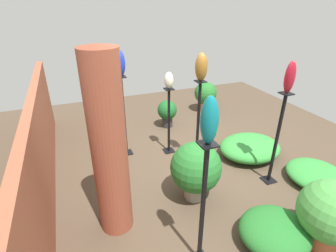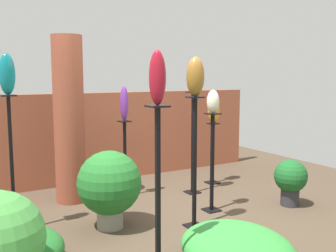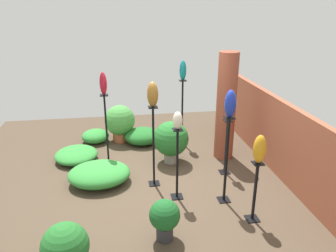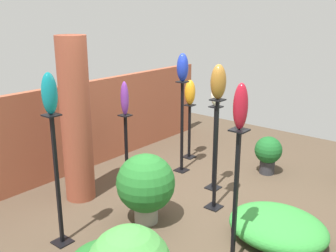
{
  "view_description": "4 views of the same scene",
  "coord_description": "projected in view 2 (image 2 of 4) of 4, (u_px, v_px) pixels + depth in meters",
  "views": [
    {
      "loc": [
        -3.48,
        1.76,
        2.69
      ],
      "look_at": [
        0.17,
        0.33,
        0.77
      ],
      "focal_mm": 28.0,
      "sensor_mm": 36.0,
      "label": 1
    },
    {
      "loc": [
        -2.38,
        -3.82,
        1.75
      ],
      "look_at": [
        -0.13,
        0.05,
        1.17
      ],
      "focal_mm": 42.0,
      "sensor_mm": 36.0,
      "label": 2
    },
    {
      "loc": [
        5.41,
        -0.77,
        3.17
      ],
      "look_at": [
        -0.07,
        0.1,
        1.08
      ],
      "focal_mm": 35.0,
      "sensor_mm": 36.0,
      "label": 3
    },
    {
      "loc": [
        -4.02,
        -2.78,
        2.6
      ],
      "look_at": [
        -0.21,
        0.38,
        1.12
      ],
      "focal_mm": 42.0,
      "sensor_mm": 36.0,
      "label": 4
    }
  ],
  "objects": [
    {
      "name": "ground_plane",
      "position": [
        179.0,
        223.0,
        4.68
      ],
      "size": [
        8.0,
        8.0,
        0.0
      ],
      "primitive_type": "plane",
      "color": "#4C3D2D"
    },
    {
      "name": "brick_wall_back",
      "position": [
        107.0,
        137.0,
        6.54
      ],
      "size": [
        5.6,
        0.12,
        1.46
      ],
      "primitive_type": "cube",
      "color": "#9E5138",
      "rests_on": "ground"
    },
    {
      "name": "brick_pillar",
      "position": [
        69.0,
        120.0,
        5.35
      ],
      "size": [
        0.41,
        0.41,
        2.28
      ],
      "primitive_type": "cylinder",
      "color": "brown",
      "rests_on": "ground"
    },
    {
      "name": "pedestal_teal",
      "position": [
        12.0,
        170.0,
        4.32
      ],
      "size": [
        0.2,
        0.2,
        1.54
      ],
      "color": "black",
      "rests_on": "ground"
    },
    {
      "name": "pedestal_violet",
      "position": [
        125.0,
        163.0,
        5.62
      ],
      "size": [
        0.2,
        0.2,
        1.11
      ],
      "color": "black",
      "rests_on": "ground"
    },
    {
      "name": "pedestal_ruby",
      "position": [
        158.0,
        202.0,
        3.28
      ],
      "size": [
        0.2,
        0.2,
        1.51
      ],
      "color": "black",
      "rests_on": "ground"
    },
    {
      "name": "pedestal_bronze",
      "position": [
        195.0,
        168.0,
        4.47
      ],
      "size": [
        0.2,
        0.2,
        1.51
      ],
      "color": "black",
      "rests_on": "ground"
    },
    {
      "name": "pedestal_amber",
      "position": [
        213.0,
        156.0,
        6.35
      ],
      "size": [
        0.2,
        0.2,
        0.99
      ],
      "color": "black",
      "rests_on": "ground"
    },
    {
      "name": "pedestal_ivory",
      "position": [
        212.0,
        166.0,
        5.03
      ],
      "size": [
        0.2,
        0.2,
        1.27
      ],
      "color": "black",
      "rests_on": "ground"
    },
    {
      "name": "pedestal_cobalt",
      "position": [
        193.0,
        147.0,
        5.79
      ],
      "size": [
        0.2,
        0.2,
        1.51
      ],
      "color": "black",
      "rests_on": "ground"
    },
    {
      "name": "art_vase_teal",
      "position": [
        7.0,
        74.0,
        4.19
      ],
      "size": [
        0.17,
        0.16,
        0.45
      ],
      "primitive_type": "ellipsoid",
      "color": "#0F727A",
      "rests_on": "pedestal_teal"
    },
    {
      "name": "art_vase_violet",
      "position": [
        124.0,
        103.0,
        5.51
      ],
      "size": [
        0.12,
        0.12,
        0.5
      ],
      "primitive_type": "ellipsoid",
      "color": "#6B2D8C",
      "rests_on": "pedestal_violet"
    },
    {
      "name": "art_vase_ruby",
      "position": [
        157.0,
        77.0,
        3.14
      ],
      "size": [
        0.14,
        0.14,
        0.45
      ],
      "primitive_type": "ellipsoid",
      "color": "maroon",
      "rests_on": "pedestal_ruby"
    },
    {
      "name": "art_vase_bronze",
      "position": [
        195.0,
        77.0,
        4.34
      ],
      "size": [
        0.21,
        0.19,
        0.44
      ],
      "primitive_type": "ellipsoid",
      "color": "brown",
      "rests_on": "pedestal_bronze"
    },
    {
      "name": "art_vase_amber",
      "position": [
        214.0,
        109.0,
        6.25
      ],
      "size": [
        0.19,
        0.19,
        0.44
      ],
      "primitive_type": "ellipsoid",
      "color": "orange",
      "rests_on": "pedestal_amber"
    },
    {
      "name": "art_vase_ivory",
      "position": [
        213.0,
        102.0,
        4.92
      ],
      "size": [
        0.16,
        0.16,
        0.29
      ],
      "primitive_type": "ellipsoid",
      "color": "beige",
      "rests_on": "pedestal_ivory"
    },
    {
      "name": "art_vase_cobalt",
      "position": [
        193.0,
        76.0,
        5.66
      ],
      "size": [
        0.19,
        0.18,
        0.44
      ],
      "primitive_type": "ellipsoid",
      "color": "#192D9E",
      "rests_on": "pedestal_cobalt"
    },
    {
      "name": "potted_plant_mid_left",
      "position": [
        291.0,
        179.0,
        5.26
      ],
      "size": [
        0.44,
        0.44,
        0.63
      ],
      "color": "#2D2D33",
      "rests_on": "ground"
    },
    {
      "name": "potted_plant_walkway_edge",
      "position": [
        109.0,
        184.0,
        4.47
      ],
      "size": [
        0.73,
        0.73,
        0.9
      ],
      "color": "gray",
      "rests_on": "ground"
    },
    {
      "name": "foliage_bed_west",
      "position": [
        237.0,
        248.0,
        3.57
      ],
      "size": [
        0.97,
        1.16,
        0.36
      ],
      "primitive_type": "ellipsoid",
      "color": "#338C38",
      "rests_on": "ground"
    },
    {
      "name": "foliage_bed_center",
      "position": [
        19.0,
        250.0,
        3.52
      ],
      "size": [
        0.8,
        0.86,
        0.37
      ],
      "primitive_type": "ellipsoid",
      "color": "#236B28",
      "rests_on": "ground"
    }
  ]
}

